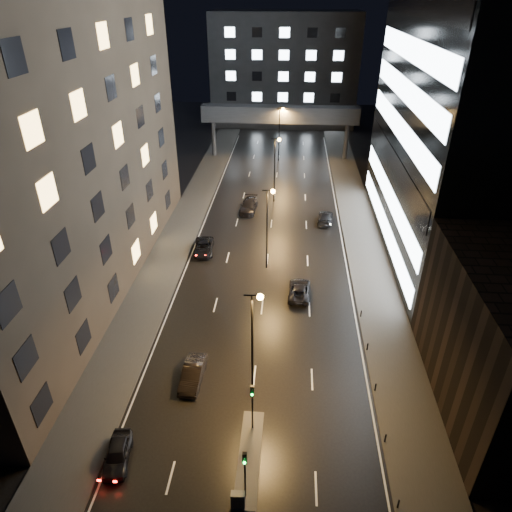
% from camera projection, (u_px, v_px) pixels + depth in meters
% --- Properties ---
extents(ground, '(160.00, 160.00, 0.00)m').
position_uv_depth(ground, '(271.00, 224.00, 65.53)').
color(ground, black).
rests_on(ground, ground).
extents(sidewalk_left, '(5.00, 110.00, 0.15)m').
position_uv_depth(sidewalk_left, '(178.00, 236.00, 62.04)').
color(sidewalk_left, '#383533').
rests_on(sidewalk_left, ground).
extents(sidewalk_right, '(5.00, 110.00, 0.15)m').
position_uv_depth(sidewalk_right, '(364.00, 243.00, 60.34)').
color(sidewalk_right, '#383533').
rests_on(sidewalk_right, ground).
extents(building_left, '(15.00, 48.00, 40.00)m').
position_uv_depth(building_left, '(30.00, 101.00, 43.17)').
color(building_left, '#2D2319').
rests_on(building_left, ground).
extents(building_right_glass, '(20.00, 36.00, 45.00)m').
position_uv_depth(building_right_glass, '(505.00, 60.00, 49.01)').
color(building_right_glass, black).
rests_on(building_right_glass, ground).
extents(building_far, '(34.00, 14.00, 25.00)m').
position_uv_depth(building_far, '(284.00, 69.00, 109.07)').
color(building_far, '#333335').
rests_on(building_far, ground).
extents(skybridge, '(30.00, 3.00, 10.00)m').
position_uv_depth(skybridge, '(280.00, 115.00, 87.10)').
color(skybridge, '#333335').
rests_on(skybridge, ground).
extents(median_island, '(1.60, 8.00, 0.15)m').
position_uv_depth(median_island, '(249.00, 457.00, 32.79)').
color(median_island, '#383533').
rests_on(median_island, ground).
extents(traffic_signal_near, '(0.28, 0.34, 4.40)m').
position_uv_depth(traffic_signal_near, '(252.00, 400.00, 33.41)').
color(traffic_signal_near, black).
rests_on(traffic_signal_near, median_island).
extents(traffic_signal_far, '(0.28, 0.34, 4.40)m').
position_uv_depth(traffic_signal_far, '(245.00, 468.00, 28.68)').
color(traffic_signal_far, black).
rests_on(traffic_signal_far, median_island).
extents(bollard_row, '(0.12, 25.12, 0.90)m').
position_uv_depth(bollard_row, '(380.00, 412.00, 35.80)').
color(bollard_row, black).
rests_on(bollard_row, ground).
extents(streetlight_near, '(1.45, 0.50, 10.15)m').
position_uv_depth(streetlight_near, '(254.00, 333.00, 34.71)').
color(streetlight_near, black).
rests_on(streetlight_near, ground).
extents(streetlight_mid_a, '(1.45, 0.50, 10.15)m').
position_uv_depth(streetlight_mid_a, '(269.00, 219.00, 51.91)').
color(streetlight_mid_a, black).
rests_on(streetlight_mid_a, ground).
extents(streetlight_mid_b, '(1.45, 0.50, 10.15)m').
position_uv_depth(streetlight_mid_b, '(276.00, 162.00, 69.11)').
color(streetlight_mid_b, black).
rests_on(streetlight_mid_b, ground).
extents(streetlight_far, '(1.45, 0.50, 10.15)m').
position_uv_depth(streetlight_far, '(280.00, 127.00, 86.30)').
color(streetlight_far, black).
rests_on(streetlight_far, ground).
extents(car_away_a, '(2.18, 4.25, 1.38)m').
position_uv_depth(car_away_a, '(118.00, 454.00, 32.29)').
color(car_away_a, black).
rests_on(car_away_a, ground).
extents(car_away_b, '(1.76, 4.70, 1.53)m').
position_uv_depth(car_away_b, '(193.00, 374.00, 38.91)').
color(car_away_b, black).
rests_on(car_away_b, ground).
extents(car_away_c, '(2.90, 5.34, 1.42)m').
position_uv_depth(car_away_c, '(204.00, 247.00, 58.09)').
color(car_away_c, black).
rests_on(car_away_c, ground).
extents(car_away_d, '(2.64, 5.75, 1.63)m').
position_uv_depth(car_away_d, '(249.00, 206.00, 68.93)').
color(car_away_d, black).
rests_on(car_away_d, ground).
extents(car_toward_a, '(2.51, 5.07, 1.38)m').
position_uv_depth(car_toward_a, '(299.00, 290.00, 49.87)').
color(car_toward_a, black).
rests_on(car_toward_a, ground).
extents(car_toward_b, '(2.65, 5.18, 1.44)m').
position_uv_depth(car_toward_b, '(325.00, 218.00, 65.61)').
color(car_toward_b, black).
rests_on(car_toward_b, ground).
extents(utility_cabinet, '(0.92, 0.49, 1.32)m').
position_uv_depth(utility_cabinet, '(238.00, 500.00, 29.27)').
color(utility_cabinet, '#4B4B4E').
rests_on(utility_cabinet, median_island).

